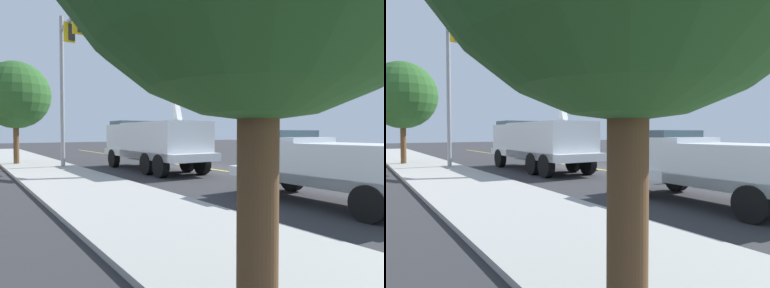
{
  "view_description": "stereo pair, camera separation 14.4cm",
  "coord_description": "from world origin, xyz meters",
  "views": [
    {
      "loc": [
        -15.27,
        12.28,
        1.97
      ],
      "look_at": [
        -0.95,
        1.29,
        1.4
      ],
      "focal_mm": 31.89,
      "sensor_mm": 36.0,
      "label": 1
    },
    {
      "loc": [
        -15.35,
        12.17,
        1.97
      ],
      "look_at": [
        -0.95,
        1.29,
        1.4
      ],
      "focal_mm": 31.89,
      "sensor_mm": 36.0,
      "label": 2
    }
  ],
  "objects": [
    {
      "name": "lane_centre_stripe",
      "position": [
        0.0,
        0.0,
        0.0
      ],
      "size": [
        49.91,
        3.38,
        0.01
      ],
      "primitive_type": "cube",
      "rotation": [
        0.0,
        0.0,
        -0.06
      ],
      "color": "yellow",
      "rests_on": "ground"
    },
    {
      "name": "traffic_cone_mid_rear",
      "position": [
        -1.67,
        0.9,
        0.38
      ],
      "size": [
        0.4,
        0.4,
        0.77
      ],
      "color": "black",
      "rests_on": "ground"
    },
    {
      "name": "passing_minivan",
      "position": [
        6.97,
        -2.66,
        0.97
      ],
      "size": [
        4.91,
        2.2,
        1.69
      ],
      "color": "navy",
      "rests_on": "ground"
    },
    {
      "name": "traffic_cone_mid_front",
      "position": [
        -6.88,
        1.2,
        0.4
      ],
      "size": [
        0.4,
        0.4,
        0.82
      ],
      "color": "black",
      "rests_on": "ground"
    },
    {
      "name": "street_tree_right",
      "position": [
        7.74,
        8.15,
        4.29
      ],
      "size": [
        4.08,
        4.08,
        6.34
      ],
      "color": "brown",
      "rests_on": "ground"
    },
    {
      "name": "sidewalk_far_side",
      "position": [
        0.5,
        7.69,
        0.06
      ],
      "size": [
        60.11,
        7.45,
        0.12
      ],
      "primitive_type": "cube",
      "rotation": [
        0.0,
        0.0,
        -0.06
      ],
      "color": "#9E9E99",
      "rests_on": "ground"
    },
    {
      "name": "service_pickup_truck",
      "position": [
        -9.99,
        3.6,
        1.12
      ],
      "size": [
        5.72,
        2.48,
        2.06
      ],
      "color": "silver",
      "rests_on": "ground"
    },
    {
      "name": "traffic_signal_mast",
      "position": [
        2.39,
        6.55,
        5.93
      ],
      "size": [
        5.95,
        0.78,
        8.42
      ],
      "color": "gray",
      "rests_on": "ground"
    },
    {
      "name": "utility_bucket_truck",
      "position": [
        0.38,
        2.93,
        1.62
      ],
      "size": [
        8.34,
        3.02,
        7.18
      ],
      "color": "silver",
      "rests_on": "ground"
    },
    {
      "name": "traffic_cone_trailing",
      "position": [
        4.43,
        0.85,
        0.34
      ],
      "size": [
        0.4,
        0.4,
        0.69
      ],
      "color": "black",
      "rests_on": "ground"
    },
    {
      "name": "ground",
      "position": [
        0.0,
        0.0,
        0.0
      ],
      "size": [
        120.0,
        120.0,
        0.0
      ],
      "primitive_type": "plane",
      "color": "#2D2D30"
    }
  ]
}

